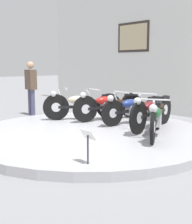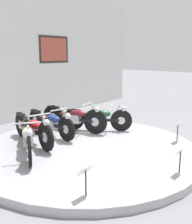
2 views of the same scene
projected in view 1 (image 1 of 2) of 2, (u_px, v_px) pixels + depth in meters
ground_plane at (91, 138)px, 6.67m from camera, size 60.00×60.00×0.00m
display_platform at (91, 134)px, 6.66m from camera, size 5.13×5.13×0.15m
motorcycle_cream at (81, 104)px, 7.91m from camera, size 1.14×1.72×0.81m
motorcycle_red at (108, 105)px, 7.84m from camera, size 0.58×1.97×0.80m
motorcycle_blue at (133, 108)px, 7.43m from camera, size 0.54×1.96×0.78m
motorcycle_maroon at (152, 111)px, 6.78m from camera, size 0.66×1.98×0.82m
motorcycle_green at (156, 117)px, 6.12m from camera, size 1.14×1.65×0.78m
info_placard_front_right at (88, 139)px, 4.40m from camera, size 0.26×0.11×0.51m
visitor_standing at (31, 85)px, 9.42m from camera, size 0.36×0.22×1.63m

